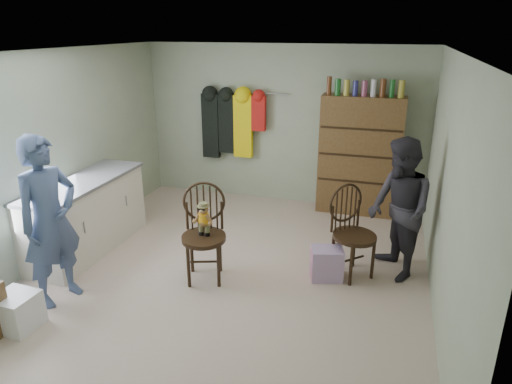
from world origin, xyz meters
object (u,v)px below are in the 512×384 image
(counter, at_px, (87,215))
(chair_far, at_px, (351,228))
(dresser, at_px, (360,155))
(chair_front, at_px, (204,227))

(counter, xyz_separation_m, chair_far, (3.29, 0.34, 0.11))
(chair_far, height_order, dresser, dresser)
(dresser, bearing_deg, chair_front, -120.59)
(chair_front, xyz_separation_m, chair_far, (1.58, 0.55, -0.05))
(counter, relative_size, dresser, 0.90)
(counter, relative_size, chair_far, 1.73)
(chair_front, relative_size, chair_far, 1.04)
(chair_front, bearing_deg, chair_far, 0.96)
(chair_far, relative_size, dresser, 0.52)
(chair_far, bearing_deg, chair_front, 153.83)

